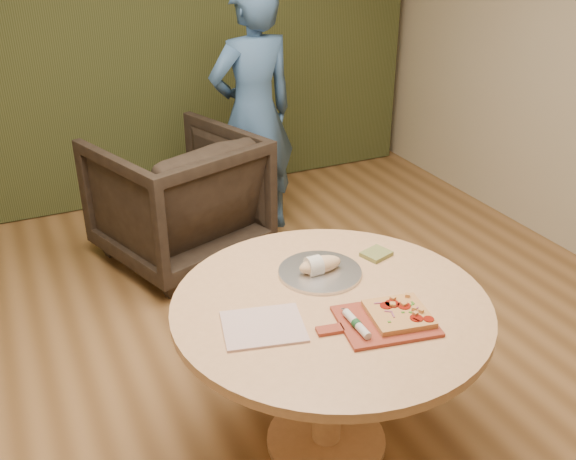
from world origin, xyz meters
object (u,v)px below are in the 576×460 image
Objects in this scene: bread_roll at (318,265)px; serving_tray at (320,272)px; cutlery_roll at (357,324)px; person_standing at (253,114)px; pizza_paddle at (383,322)px; armchair at (177,192)px; flatbread_pizza at (399,313)px; pedestal_table at (330,330)px.

serving_tray is at bearing 0.00° from bread_roll.
cutlery_roll is at bearing -98.19° from bread_roll.
bread_roll is 0.11× the size of person_standing.
bread_roll is (-0.01, 0.00, 0.04)m from serving_tray.
armchair is at bearing 105.30° from pizza_paddle.
bread_roll reaches higher than flatbread_pizza.
flatbread_pizza is 0.27× the size of armchair.
cutlery_roll is 2.39m from person_standing.
bread_roll is at bearing 180.00° from serving_tray.
flatbread_pizza is at bearing -74.15° from bread_roll.
pedestal_table is at bearing 73.50° from armchair.
serving_tray reaches higher than pizza_paddle.
flatbread_pizza is 0.72× the size of serving_tray.
serving_tray is 0.20× the size of person_standing.
flatbread_pizza is 0.15× the size of person_standing.
cutlery_roll is (-0.18, 0.01, 0.00)m from flatbread_pizza.
pedestal_table is 0.28m from pizza_paddle.
serving_tray is 1.96m from person_standing.
person_standing reaches higher than bread_roll.
pedestal_table is 0.26m from serving_tray.
armchair is at bearing 8.31° from person_standing.
armchair is at bearing 92.38° from pedestal_table.
armchair is 0.54× the size of person_standing.
armchair is (-0.07, 2.15, -0.30)m from cutlery_roll.
person_standing is (0.43, 2.33, 0.12)m from pizza_paddle.
serving_tray is 1.84× the size of bread_roll.
pizza_paddle is at bearing 177.51° from flatbread_pizza.
pizza_paddle is at bearing -64.08° from pedestal_table.
pizza_paddle is at bearing 72.56° from person_standing.
armchair is (-0.14, 1.73, -0.28)m from serving_tray.
bread_roll is at bearing 75.47° from armchair.
serving_tray is 0.04m from bread_roll.
cutlery_roll is 0.43m from serving_tray.
person_standing reaches higher than armchair.
pedestal_table is 2.19m from person_standing.
pizza_paddle is 1.31× the size of serving_tray.
bread_roll is at bearing 83.60° from cutlery_roll.
person_standing is at bearing 75.65° from bread_roll.
serving_tray is at bearing 106.42° from pizza_paddle.
armchair is (-0.13, 1.73, -0.32)m from bread_roll.
flatbread_pizza is at bearing -75.26° from serving_tray.
serving_tray is at bearing 75.76° from armchair.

